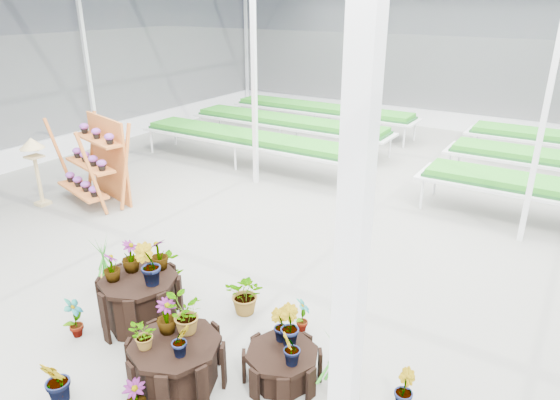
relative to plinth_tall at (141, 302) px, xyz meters
The scene contains 10 objects.
ground_plane 1.94m from the plinth_tall, 56.94° to the left, with size 24.00×24.00×0.00m, color gray.
greenhouse_shell 2.68m from the plinth_tall, 56.94° to the left, with size 18.00×24.00×4.50m, color white, non-canonical shape.
steel_frame 2.68m from the plinth_tall, 56.94° to the left, with size 18.00×24.00×4.50m, color silver, non-canonical shape.
nursery_benches 8.86m from the plinth_tall, 83.25° to the left, with size 16.00×7.00×0.84m, color silver, non-canonical shape.
plinth_tall is the anchor object (origin of this frame).
plinth_mid 1.34m from the plinth_tall, 26.57° to the right, with size 1.10×1.10×0.58m, color black.
plinth_low 2.21m from the plinth_tall, ahead, with size 0.89×0.89×0.40m, color black.
shelf_rack 5.04m from the plinth_tall, 147.71° to the left, with size 1.75×0.93×1.86m, color #B76027, non-canonical shape.
bird_table 5.48m from the plinth_tall, 159.32° to the left, with size 0.36×0.36×1.51m, color tan, non-canonical shape.
nursery_plants 0.91m from the plinth_tall, 10.21° to the left, with size 5.08×3.03×1.32m.
Camera 1 is at (3.63, -5.50, 4.20)m, focal length 32.00 mm.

